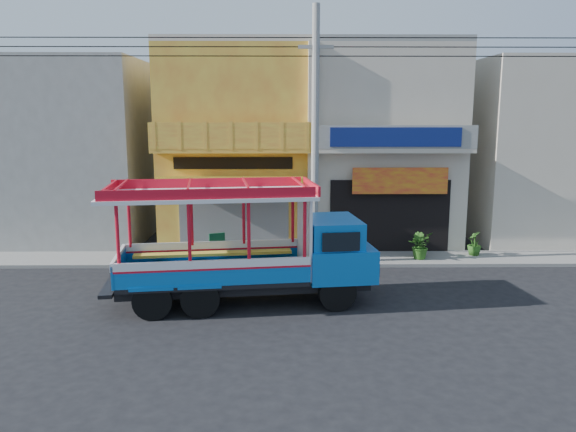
{
  "coord_description": "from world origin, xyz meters",
  "views": [
    {
      "loc": [
        -2.15,
        -16.25,
        5.38
      ],
      "look_at": [
        -1.95,
        2.5,
        1.96
      ],
      "focal_mm": 35.0,
      "sensor_mm": 36.0,
      "label": 1
    }
  ],
  "objects_px": {
    "songthaew_truck": "(262,245)",
    "potted_plant_a": "(420,246)",
    "green_sign": "(217,247)",
    "utility_pole": "(320,124)",
    "potted_plant_b": "(418,245)",
    "potted_plant_c": "(474,243)"
  },
  "relations": [
    {
      "from": "utility_pole",
      "to": "potted_plant_a",
      "type": "xyz_separation_m",
      "value": [
        3.78,
        0.49,
        -4.43
      ]
    },
    {
      "from": "utility_pole",
      "to": "potted_plant_c",
      "type": "height_order",
      "value": "utility_pole"
    },
    {
      "from": "green_sign",
      "to": "utility_pole",
      "type": "bearing_deg",
      "value": -12.06
    },
    {
      "from": "utility_pole",
      "to": "potted_plant_c",
      "type": "bearing_deg",
      "value": 9.44
    },
    {
      "from": "potted_plant_b",
      "to": "songthaew_truck",
      "type": "bearing_deg",
      "value": 102.37
    },
    {
      "from": "potted_plant_a",
      "to": "potted_plant_c",
      "type": "relative_size",
      "value": 1.07
    },
    {
      "from": "utility_pole",
      "to": "potted_plant_c",
      "type": "distance_m",
      "value": 7.51
    },
    {
      "from": "utility_pole",
      "to": "potted_plant_b",
      "type": "distance_m",
      "value": 5.87
    },
    {
      "from": "utility_pole",
      "to": "songthaew_truck",
      "type": "height_order",
      "value": "utility_pole"
    },
    {
      "from": "songthaew_truck",
      "to": "potted_plant_a",
      "type": "height_order",
      "value": "songthaew_truck"
    },
    {
      "from": "potted_plant_a",
      "to": "potted_plant_c",
      "type": "xyz_separation_m",
      "value": [
        2.19,
        0.5,
        -0.03
      ]
    },
    {
      "from": "potted_plant_a",
      "to": "green_sign",
      "type": "bearing_deg",
      "value": 125.77
    },
    {
      "from": "green_sign",
      "to": "potted_plant_c",
      "type": "height_order",
      "value": "potted_plant_c"
    },
    {
      "from": "songthaew_truck",
      "to": "potted_plant_a",
      "type": "relative_size",
      "value": 7.96
    },
    {
      "from": "utility_pole",
      "to": "potted_plant_c",
      "type": "relative_size",
      "value": 30.68
    },
    {
      "from": "potted_plant_a",
      "to": "songthaew_truck",
      "type": "bearing_deg",
      "value": 166.33
    },
    {
      "from": "green_sign",
      "to": "potted_plant_b",
      "type": "height_order",
      "value": "potted_plant_b"
    },
    {
      "from": "utility_pole",
      "to": "songthaew_truck",
      "type": "xyz_separation_m",
      "value": [
        -1.88,
        -3.97,
        -3.34
      ]
    },
    {
      "from": "utility_pole",
      "to": "songthaew_truck",
      "type": "distance_m",
      "value": 5.52
    },
    {
      "from": "songthaew_truck",
      "to": "potted_plant_c",
      "type": "height_order",
      "value": "songthaew_truck"
    },
    {
      "from": "songthaew_truck",
      "to": "potted_plant_a",
      "type": "xyz_separation_m",
      "value": [
        5.66,
        4.46,
        -1.08
      ]
    },
    {
      "from": "potted_plant_a",
      "to": "potted_plant_c",
      "type": "distance_m",
      "value": 2.24
    }
  ]
}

